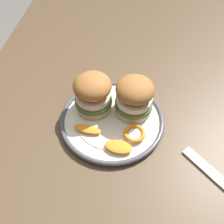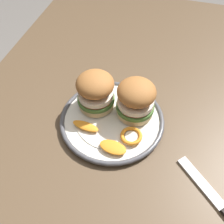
# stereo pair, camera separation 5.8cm
# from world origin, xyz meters

# --- Properties ---
(ground_plane) EXTENTS (8.00, 8.00, 0.00)m
(ground_plane) POSITION_xyz_m (0.00, 0.00, 0.00)
(ground_plane) COLOR slate
(dining_table) EXTENTS (1.32, 0.85, 0.77)m
(dining_table) POSITION_xyz_m (0.00, 0.00, 0.66)
(dining_table) COLOR brown
(dining_table) RESTS_ON ground
(dinner_plate) EXTENTS (0.26, 0.26, 0.02)m
(dinner_plate) POSITION_xyz_m (0.02, -0.03, 0.78)
(dinner_plate) COLOR silver
(dinner_plate) RESTS_ON dining_table
(sandwich_half_left) EXTENTS (0.09, 0.09, 0.10)m
(sandwich_half_left) POSITION_xyz_m (-0.01, -0.08, 0.84)
(sandwich_half_left) COLOR beige
(sandwich_half_left) RESTS_ON dinner_plate
(sandwich_half_right) EXTENTS (0.11, 0.11, 0.10)m
(sandwich_half_right) POSITION_xyz_m (-0.01, 0.02, 0.84)
(sandwich_half_right) COLOR beige
(sandwich_half_right) RESTS_ON dinner_plate
(orange_peel_curled) EXTENTS (0.06, 0.06, 0.01)m
(orange_peel_curled) POSITION_xyz_m (0.06, 0.03, 0.79)
(orange_peel_curled) COLOR orange
(orange_peel_curled) RESTS_ON dinner_plate
(orange_peel_strip_long) EXTENTS (0.03, 0.07, 0.01)m
(orange_peel_strip_long) POSITION_xyz_m (0.07, -0.08, 0.79)
(orange_peel_strip_long) COLOR orange
(orange_peel_strip_long) RESTS_ON dinner_plate
(orange_peel_strip_short) EXTENTS (0.04, 0.07, 0.01)m
(orange_peel_strip_short) POSITION_xyz_m (0.11, -0.00, 0.79)
(orange_peel_strip_short) COLOR orange
(orange_peel_strip_short) RESTS_ON dinner_plate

